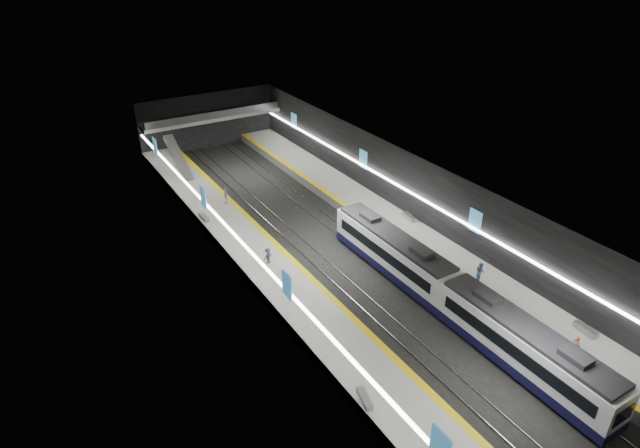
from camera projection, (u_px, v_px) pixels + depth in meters
ground at (338, 253)px, 53.34m from camera, size 70.00×70.00×0.00m
ceiling at (340, 179)px, 49.49m from camera, size 20.00×70.00×0.04m
wall_left at (243, 245)px, 46.87m from camera, size 0.04×70.00×8.00m
wall_right at (419, 194)px, 55.97m from camera, size 0.04×70.00×8.00m
wall_back at (208, 121)px, 77.65m from camera, size 20.00×0.04×8.00m
platform_left at (271, 270)px, 49.69m from camera, size 5.00×70.00×1.00m
tile_surface_left at (270, 265)px, 49.44m from camera, size 5.00×70.00×0.02m
tactile_strip_left at (291, 259)px, 50.44m from camera, size 0.60×70.00×0.02m
platform_right at (398, 229)px, 56.51m from camera, size 5.00×70.00×1.00m
tile_surface_right at (398, 225)px, 56.27m from camera, size 5.00×70.00×0.02m
tactile_strip_right at (381, 230)px, 55.26m from camera, size 0.60×70.00×0.02m
rails at (338, 252)px, 53.31m from camera, size 6.52×70.00×0.12m
train at (450, 293)px, 43.74m from camera, size 2.69×30.04×3.60m
ad_posters at (333, 209)px, 51.92m from camera, size 19.94×53.50×2.20m
cove_light_left at (246, 246)px, 47.05m from camera, size 0.25×68.60×0.12m
cove_light_right at (417, 196)px, 55.97m from camera, size 0.25×68.60×0.12m
mezzanine_bridge at (212, 117)px, 75.59m from camera, size 20.00×3.00×1.50m
escalator at (178, 157)px, 68.02m from camera, size 1.20×7.50×3.92m
bench_left_near at (365, 398)px, 35.09m from camera, size 0.92×1.89×0.45m
bench_left_far at (204, 217)px, 57.31m from camera, size 0.57×1.85×0.45m
bench_right_near at (586, 329)px, 41.16m from camera, size 0.70×2.01×0.48m
bench_right_far at (409, 217)px, 57.32m from camera, size 0.76×2.02×0.48m
passenger_right_a at (576, 347)px, 38.49m from camera, size 0.57×0.73×1.77m
passenger_right_b at (480, 272)px, 46.93m from camera, size 0.95×1.07×1.82m
passenger_left_a at (226, 196)px, 60.39m from camera, size 0.68×1.11×1.77m
passenger_left_b at (268, 256)px, 49.45m from camera, size 1.14×0.88×1.55m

